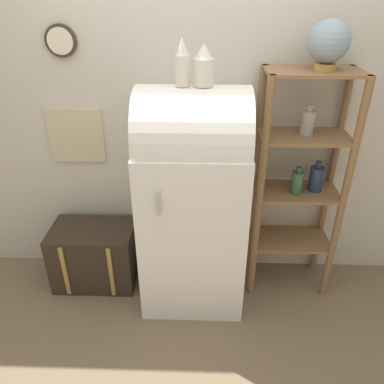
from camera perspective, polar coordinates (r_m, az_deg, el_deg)
The scene contains 8 objects.
ground_plane at distance 2.91m, azimuth -0.01°, elevation -17.48°, with size 12.00×12.00×0.00m, color #7A664C.
wall_back at distance 2.68m, azimuth 0.29°, elevation 12.61°, with size 7.00×0.09×2.70m.
refrigerator at distance 2.56m, azimuth 0.15°, elevation -0.90°, with size 0.71×0.68×1.59m.
suitcase_trunk at distance 3.08m, azimuth -14.56°, elevation -9.24°, with size 0.63×0.41×0.49m.
shelf_unit at distance 2.71m, azimuth 16.02°, elevation 2.30°, with size 0.61×0.36×1.66m.
globe at distance 2.46m, azimuth 20.13°, elevation 20.61°, with size 0.24×0.24×0.28m.
vase_left at distance 2.25m, azimuth -1.51°, elevation 18.94°, with size 0.08×0.08×0.27m.
vase_center at distance 2.26m, azimuth 1.79°, elevation 18.58°, with size 0.12×0.12×0.23m.
Camera 1 is at (0.06, -1.99, 2.12)m, focal length 35.00 mm.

